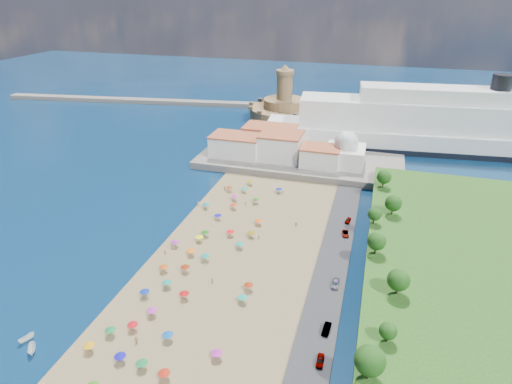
% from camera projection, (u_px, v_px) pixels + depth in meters
% --- Properties ---
extents(ground, '(700.00, 700.00, 0.00)m').
position_uv_depth(ground, '(221.00, 248.00, 130.89)').
color(ground, '#071938').
rests_on(ground, ground).
extents(terrace, '(90.00, 36.00, 3.00)m').
position_uv_depth(terrace, '(299.00, 162.00, 190.68)').
color(terrace, '#59544C').
rests_on(terrace, ground).
extents(jetty, '(18.00, 70.00, 2.40)m').
position_uv_depth(jetty, '(271.00, 134.00, 226.57)').
color(jetty, '#59544C').
rests_on(jetty, ground).
extents(breakwater, '(199.03, 34.77, 2.60)m').
position_uv_depth(breakwater, '(148.00, 101.00, 290.10)').
color(breakwater, '#59544C').
rests_on(breakwater, ground).
extents(waterfront_buildings, '(57.00, 29.00, 11.00)m').
position_uv_depth(waterfront_buildings, '(271.00, 145.00, 191.74)').
color(waterfront_buildings, silver).
rests_on(waterfront_buildings, terrace).
extents(domed_building, '(16.00, 16.00, 15.00)m').
position_uv_depth(domed_building, '(345.00, 152.00, 180.63)').
color(domed_building, silver).
rests_on(domed_building, terrace).
extents(fortress, '(40.00, 40.00, 32.40)m').
position_uv_depth(fortress, '(284.00, 110.00, 250.05)').
color(fortress, olive).
rests_on(fortress, ground).
extents(cruise_ship, '(169.93, 41.55, 36.80)m').
position_uv_depth(cruise_ship, '(441.00, 128.00, 204.23)').
color(cruise_ship, black).
rests_on(cruise_ship, ground).
extents(beach_parasols, '(31.00, 114.24, 2.20)m').
position_uv_depth(beach_parasols, '(198.00, 266.00, 119.14)').
color(beach_parasols, gray).
rests_on(beach_parasols, beach).
extents(beachgoers, '(38.36, 100.37, 1.86)m').
position_uv_depth(beachgoers, '(220.00, 245.00, 130.38)').
color(beachgoers, tan).
rests_on(beachgoers, beach).
extents(moored_boats, '(6.64, 6.39, 1.59)m').
position_uv_depth(moored_boats, '(30.00, 345.00, 94.85)').
color(moored_boats, white).
rests_on(moored_boats, ground).
extents(parked_cars, '(2.57, 65.87, 1.43)m').
position_uv_depth(parked_cars, '(337.00, 275.00, 116.47)').
color(parked_cars, gray).
rests_on(parked_cars, promenade).
extents(hillside_trees, '(12.31, 111.25, 7.49)m').
position_uv_depth(hillside_trees, '(381.00, 262.00, 107.15)').
color(hillside_trees, '#382314').
rests_on(hillside_trees, hillside).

